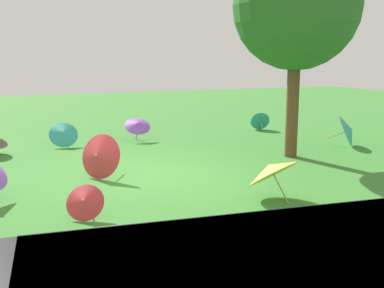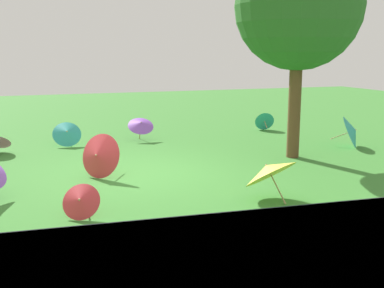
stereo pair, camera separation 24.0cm
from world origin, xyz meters
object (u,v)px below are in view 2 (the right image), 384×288
Objects in this scene: parasol_yellow_3 at (269,170)px; shade_tree at (299,6)px; parasol_purple_1 at (141,124)px; parasol_red_0 at (80,201)px; parasol_teal_1 at (67,133)px; parasol_teal_0 at (353,131)px; parasol_teal_2 at (264,120)px; parasol_red_1 at (98,155)px.

shade_tree is at bearing -128.08° from parasol_yellow_3.
parasol_red_0 is at bearing 68.23° from parasol_purple_1.
parasol_teal_0 is at bearing 159.22° from parasol_teal_1.
parasol_red_0 is 0.57× the size of parasol_yellow_3.
shade_tree is 4.93× the size of parasol_teal_0.
parasol_teal_2 reaches higher than parasol_red_0.
parasol_yellow_3 is at bearing 96.86° from parasol_purple_1.
parasol_teal_0 is (-6.83, -0.86, -0.02)m from parasol_red_1.
parasol_teal_2 is (-5.98, -4.19, -0.15)m from parasol_red_1.
parasol_red_0 is at bearing 74.72° from parasol_red_1.
shade_tree reaches higher than parasol_red_1.
shade_tree is 5.23× the size of parasol_red_1.
parasol_red_1 is at bearing 4.39° from shade_tree.
parasol_teal_0 is at bearing -166.89° from shade_tree.
parasol_teal_2 is at bearing -135.61° from parasol_red_0.
parasol_teal_0 is (-2.12, -0.49, -3.08)m from shade_tree.
parasol_teal_1 is at bearing -85.02° from parasol_red_1.
parasol_teal_0 reaches higher than parasol_purple_1.
parasol_teal_2 is (-4.22, -0.51, -0.17)m from parasol_purple_1.
shade_tree is 5.63m from parasol_red_1.
parasol_teal_0 is 1.31× the size of parasol_purple_1.
parasol_teal_1 is (7.14, -2.71, -0.08)m from parasol_teal_0.
parasol_red_0 is 0.70× the size of parasol_teal_0.
parasol_red_1 is 1.23× the size of parasol_teal_1.
parasol_teal_1 is (5.02, -3.20, -3.15)m from shade_tree.
parasol_red_1 is 6.88m from parasol_teal_0.
parasol_purple_1 is (2.95, -3.32, -3.04)m from shade_tree.
parasol_yellow_3 is at bearing 51.92° from shade_tree.
parasol_teal_2 is at bearing -144.99° from parasol_red_1.
parasol_teal_1 is at bearing 3.22° from parasol_purple_1.
parasol_red_1 reaches higher than parasol_yellow_3.
parasol_teal_0 is 1.48× the size of parasol_teal_2.
parasol_purple_1 is at bearing 6.88° from parasol_teal_2.
parasol_teal_2 is at bearing -75.73° from parasol_teal_0.
parasol_purple_1 is 0.62× the size of parasol_yellow_3.
shade_tree is 4.67m from parasol_yellow_3.
parasol_teal_0 is 7.63m from parasol_teal_1.
parasol_red_1 is 3.58m from parasol_teal_1.
parasol_teal_0 is 1.30× the size of parasol_teal_1.
shade_tree is 7.05× the size of parasol_red_0.
parasol_yellow_3 reaches higher than parasol_teal_1.
parasol_purple_1 is (-2.38, -5.95, 0.21)m from parasol_red_0.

